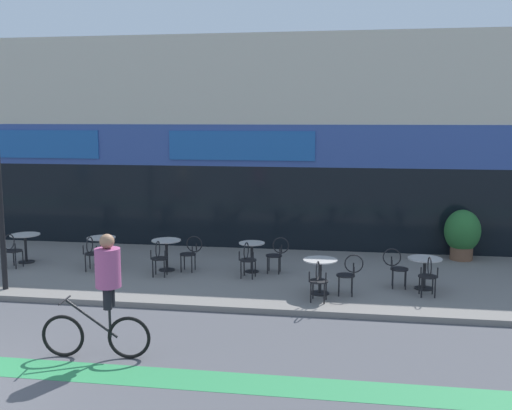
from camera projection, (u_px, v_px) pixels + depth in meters
name	position (u px, v px, depth m)	size (l,w,h in m)	color
sidewalk_slab	(100.00, 269.00, 15.43)	(40.00, 5.50, 0.12)	slate
storefront_facade	(155.00, 142.00, 19.59)	(40.00, 4.06, 6.27)	beige
bistro_table_0	(25.00, 242.00, 15.76)	(0.77, 0.77, 0.76)	black
bistro_table_1	(102.00, 245.00, 15.46)	(0.73, 0.73, 0.74)	black
bistro_table_2	(166.00, 249.00, 14.94)	(0.73, 0.73, 0.78)	black
bistro_table_3	(252.00, 251.00, 14.79)	(0.64, 0.64, 0.74)	black
bistro_table_4	(320.00, 269.00, 12.95)	(0.75, 0.75, 0.77)	black
bistro_table_5	(425.00, 267.00, 13.33)	(0.76, 0.76, 0.71)	black
cafe_chair_0_near	(12.00, 248.00, 15.16)	(0.45, 0.60, 0.90)	black
cafe_chair_1_near	(91.00, 251.00, 14.85)	(0.42, 0.58, 0.90)	black
cafe_chair_2_near	(159.00, 256.00, 14.33)	(0.43, 0.59, 0.90)	black
cafe_chair_2_side	(191.00, 251.00, 14.85)	(0.58, 0.41, 0.90)	black
cafe_chair_3_near	(247.00, 257.00, 14.18)	(0.44, 0.59, 0.90)	black
cafe_chair_3_side	(277.00, 252.00, 14.70)	(0.57, 0.40, 0.90)	black
cafe_chair_4_near	(318.00, 278.00, 12.35)	(0.44, 0.59, 0.90)	black
cafe_chair_4_side	(349.00, 272.00, 12.86)	(0.58, 0.41, 0.90)	black
cafe_chair_5_near	(428.00, 274.00, 12.72)	(0.42, 0.58, 0.90)	black
cafe_chair_5_side	(396.00, 265.00, 13.43)	(0.58, 0.41, 0.90)	black
planter_pot	(462.00, 233.00, 16.05)	(0.95, 0.95, 1.36)	brown
cyclist_1	(104.00, 290.00, 9.70)	(1.82, 0.53, 2.08)	black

